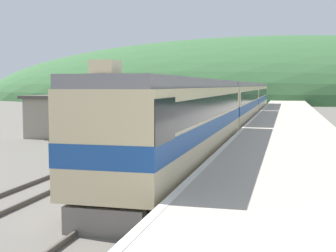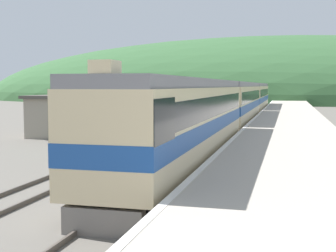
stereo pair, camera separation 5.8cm
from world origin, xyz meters
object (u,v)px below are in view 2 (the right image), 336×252
carriage_second (237,103)px  siding_train (174,112)px  carriage_third (254,97)px  express_train_lead_car (185,121)px

carriage_second → siding_train: bearing=-125.4°
carriage_second → carriage_third: size_ratio=1.00×
express_train_lead_car → siding_train: size_ratio=0.75×
carriage_second → express_train_lead_car: bearing=-90.0°
carriage_second → siding_train: 7.84m
carriage_third → siding_train: 29.66m
carriage_second → siding_train: carriage_second is taller
carriage_second → carriage_third: same height
carriage_third → siding_train: carriage_third is taller
express_train_lead_car → carriage_third: express_train_lead_car is taller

